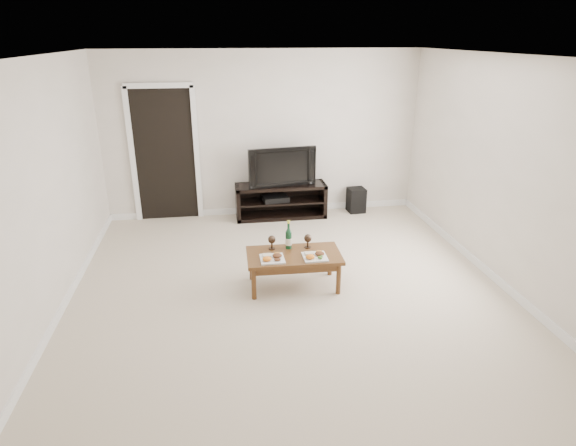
% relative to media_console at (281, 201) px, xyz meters
% --- Properties ---
extents(floor, '(5.50, 5.50, 0.00)m').
position_rel_media_console_xyz_m(floor, '(-0.24, -2.50, -0.28)').
color(floor, '#C1B59B').
rests_on(floor, ground).
extents(back_wall, '(5.00, 0.04, 2.60)m').
position_rel_media_console_xyz_m(back_wall, '(-0.24, 0.27, 1.02)').
color(back_wall, silver).
rests_on(back_wall, ground).
extents(ceiling, '(5.00, 5.50, 0.04)m').
position_rel_media_console_xyz_m(ceiling, '(-0.24, -2.50, 2.35)').
color(ceiling, white).
rests_on(ceiling, back_wall).
extents(doorway, '(0.90, 0.02, 2.05)m').
position_rel_media_console_xyz_m(doorway, '(-1.79, 0.24, 0.75)').
color(doorway, black).
rests_on(doorway, ground).
extents(media_console, '(1.45, 0.45, 0.55)m').
position_rel_media_console_xyz_m(media_console, '(0.00, 0.00, 0.00)').
color(media_console, black).
rests_on(media_console, ground).
extents(television, '(1.09, 0.28, 0.62)m').
position_rel_media_console_xyz_m(television, '(0.00, 0.00, 0.59)').
color(television, black).
rests_on(television, media_console).
extents(av_receiver, '(0.43, 0.35, 0.08)m').
position_rel_media_console_xyz_m(av_receiver, '(-0.09, -0.01, 0.05)').
color(av_receiver, black).
rests_on(av_receiver, media_console).
extents(subwoofer, '(0.29, 0.29, 0.41)m').
position_rel_media_console_xyz_m(subwoofer, '(1.28, 0.06, -0.07)').
color(subwoofer, black).
rests_on(subwoofer, ground).
extents(coffee_table, '(1.10, 0.62, 0.42)m').
position_rel_media_console_xyz_m(coffee_table, '(-0.17, -2.34, -0.07)').
color(coffee_table, brown).
rests_on(coffee_table, ground).
extents(plate_left, '(0.27, 0.27, 0.07)m').
position_rel_media_console_xyz_m(plate_left, '(-0.44, -2.45, 0.18)').
color(plate_left, white).
rests_on(plate_left, coffee_table).
extents(plate_right, '(0.27, 0.27, 0.07)m').
position_rel_media_console_xyz_m(plate_right, '(0.05, -2.47, 0.18)').
color(plate_right, white).
rests_on(plate_right, coffee_table).
extents(wine_bottle, '(0.07, 0.07, 0.35)m').
position_rel_media_console_xyz_m(wine_bottle, '(-0.21, -2.17, 0.32)').
color(wine_bottle, '#103B1F').
rests_on(wine_bottle, coffee_table).
extents(goblet_left, '(0.09, 0.09, 0.17)m').
position_rel_media_console_xyz_m(goblet_left, '(-0.41, -2.16, 0.23)').
color(goblet_left, '#32241B').
rests_on(goblet_left, coffee_table).
extents(goblet_right, '(0.09, 0.09, 0.17)m').
position_rel_media_console_xyz_m(goblet_right, '(0.02, -2.19, 0.23)').
color(goblet_right, '#32241B').
rests_on(goblet_right, coffee_table).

